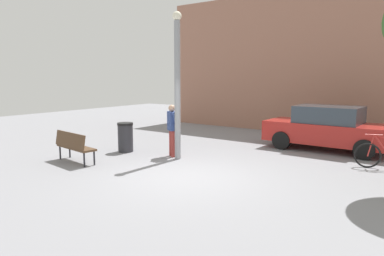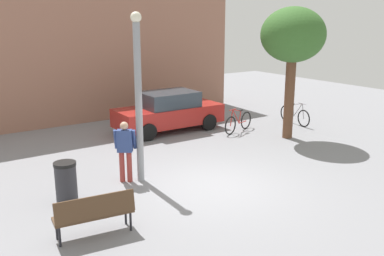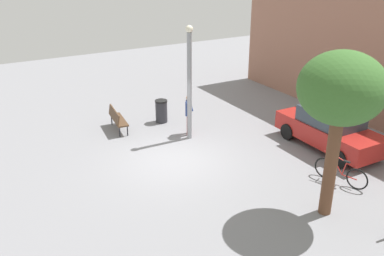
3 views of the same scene
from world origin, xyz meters
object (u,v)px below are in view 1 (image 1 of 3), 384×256
Objects in this scene: park_bench at (74,145)px; person_by_lamppost at (172,127)px; trash_bin at (125,137)px; parked_car_red at (328,128)px; lamppost at (177,82)px.

person_by_lamppost is at bearing 52.38° from park_bench.
park_bench is 2.01m from trash_bin.
parked_car_red reaches higher than park_bench.
parked_car_red is (5.60, 6.33, 0.23)m from park_bench.
trash_bin is (-5.51, -4.32, -0.27)m from parked_car_red.
lamppost is 2.71× the size of park_bench.
lamppost is 3.63m from park_bench.
trash_bin is (0.09, 2.01, -0.04)m from park_bench.
park_bench is 8.46m from parked_car_red.
person_by_lamppost reaches higher than park_bench.
lamppost is 4.47× the size of trash_bin.
trash_bin is (-1.75, -0.38, -0.46)m from person_by_lamppost.
person_by_lamppost is 3.04m from park_bench.
person_by_lamppost is 1.85m from trash_bin.
person_by_lamppost is 1.01× the size of park_bench.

